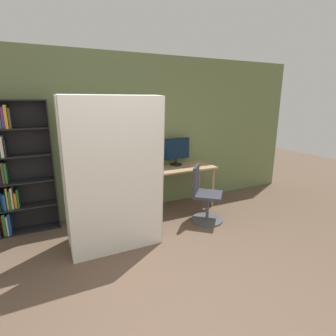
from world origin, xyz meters
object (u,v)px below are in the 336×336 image
Objects in this scene: office_chair at (204,199)px; bookshelf at (16,168)px; mattress_far at (108,170)px; monitor at (176,150)px; mattress_near at (116,178)px.

office_chair is 0.47× the size of bookshelf.
mattress_far is at bearing 174.51° from office_chair.
bookshelf is (-2.59, 0.03, -0.05)m from monitor.
bookshelf is 1.39m from mattress_far.
mattress_far is (-1.42, -0.71, -0.04)m from monitor.
monitor is at bearing 95.79° from office_chair.
mattress_near is 0.42m from mattress_far.
mattress_near is (-1.42, -1.14, -0.04)m from monitor.
monitor is at bearing 38.67° from mattress_near.
bookshelf is at bearing 161.72° from office_chair.
mattress_near is at bearing -141.33° from monitor.
office_chair is at bearing -5.49° from mattress_far.
mattress_far is at bearing -153.34° from monitor.
mattress_far is (0.00, 0.42, -0.00)m from mattress_near.
office_chair is 2.89m from bookshelf.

